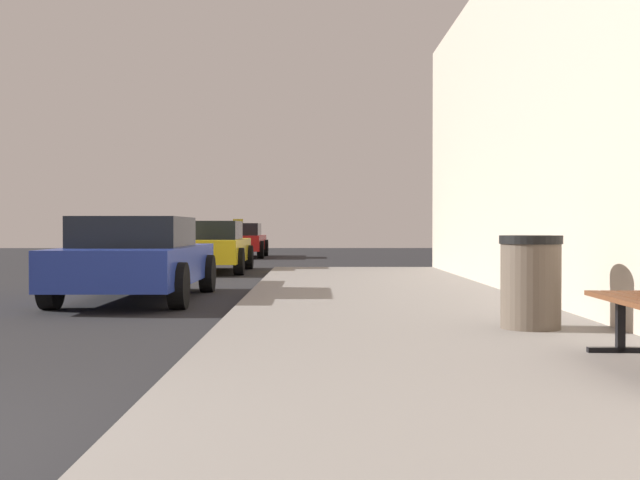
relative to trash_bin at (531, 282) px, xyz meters
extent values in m
cube|color=gray|center=(-1.03, -4.08, -0.52)|extent=(4.00, 32.00, 0.15)
cube|color=brown|center=(0.08, -2.29, 0.00)|extent=(0.16, 1.89, 0.04)
cube|color=black|center=(0.29, -1.47, -0.22)|extent=(0.06, 0.06, 0.45)
cube|color=black|center=(0.29, -1.47, -0.43)|extent=(0.50, 0.07, 0.04)
cylinder|color=brown|center=(0.00, 0.00, -0.04)|extent=(0.56, 0.56, 0.80)
cylinder|color=black|center=(0.00, 0.00, 0.40)|extent=(0.59, 0.59, 0.08)
cube|color=#233899|center=(-4.76, 4.71, -0.05)|extent=(1.73, 4.55, 0.55)
cube|color=black|center=(-4.76, 4.48, 0.45)|extent=(1.52, 2.05, 0.45)
cylinder|color=black|center=(-5.62, 6.17, -0.28)|extent=(0.22, 0.64, 0.64)
cylinder|color=black|center=(-3.89, 6.17, -0.28)|extent=(0.22, 0.64, 0.64)
cylinder|color=black|center=(-5.62, 3.25, -0.28)|extent=(0.22, 0.64, 0.64)
cylinder|color=black|center=(-3.89, 3.25, -0.28)|extent=(0.22, 0.64, 0.64)
cube|color=yellow|center=(-4.69, 12.41, -0.05)|extent=(1.77, 4.20, 0.55)
cube|color=black|center=(-4.69, 12.20, 0.45)|extent=(1.55, 1.89, 0.45)
cylinder|color=black|center=(-5.58, 13.76, -0.28)|extent=(0.22, 0.64, 0.64)
cylinder|color=black|center=(-3.81, 13.76, -0.28)|extent=(0.22, 0.64, 0.64)
cylinder|color=black|center=(-5.58, 11.07, -0.28)|extent=(0.22, 0.64, 0.64)
cylinder|color=black|center=(-3.81, 11.07, -0.28)|extent=(0.22, 0.64, 0.64)
cube|color=red|center=(-4.90, 22.40, -0.05)|extent=(1.82, 4.23, 0.55)
cube|color=black|center=(-4.90, 22.19, 0.45)|extent=(1.60, 1.90, 0.45)
cube|color=yellow|center=(-4.90, 22.19, 0.75)|extent=(0.36, 0.14, 0.16)
cylinder|color=black|center=(-5.81, 23.75, -0.28)|extent=(0.22, 0.64, 0.64)
cylinder|color=black|center=(-3.99, 23.75, -0.28)|extent=(0.22, 0.64, 0.64)
cylinder|color=black|center=(-5.81, 21.05, -0.28)|extent=(0.22, 0.64, 0.64)
cylinder|color=black|center=(-3.99, 21.05, -0.28)|extent=(0.22, 0.64, 0.64)
camera|label=1|loc=(-2.05, -7.60, 0.51)|focal=45.08mm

